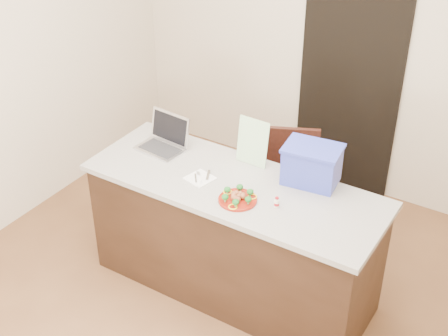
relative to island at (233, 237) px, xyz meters
The scene contains 16 objects.
ground 0.53m from the island, 90.00° to the right, with size 4.00×4.00×0.00m, color brown.
room_shell 1.18m from the island, 90.00° to the right, with size 4.00×4.00×4.00m.
doorway 1.81m from the island, 86.69° to the left, with size 0.90×0.02×2.00m, color black.
island is the anchor object (origin of this frame).
plate 0.51m from the island, 52.18° to the right, with size 0.25×0.25×0.02m.
meatballs 0.53m from the island, 52.72° to the right, with size 0.10×0.10×0.04m.
broccoli 0.55m from the island, 52.18° to the right, with size 0.21×0.20×0.04m.
pepper_rings 0.52m from the island, 52.18° to the right, with size 0.22×0.22×0.01m.
napkin 0.52m from the island, 160.80° to the right, with size 0.17×0.17×0.01m, color silver.
fork 0.53m from the island, 163.52° to the right, with size 0.07×0.13×0.00m.
knife 0.52m from the island, 153.25° to the right, with size 0.07×0.21×0.01m.
yogurt_bottle 0.62m from the island, 13.67° to the right, with size 0.03×0.03×0.07m.
laptop 0.87m from the island, 167.63° to the left, with size 0.36×0.30×0.24m.
leaflet 0.69m from the island, 94.90° to the left, with size 0.24×0.00×0.34m, color white.
blue_box 0.78m from the island, 33.97° to the left, with size 0.40×0.31×0.27m.
chair 0.75m from the island, 88.89° to the left, with size 0.55×0.57×0.95m.
Camera 1 is at (1.78, -2.72, 3.22)m, focal length 50.00 mm.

